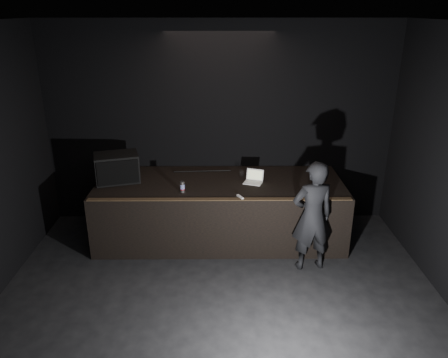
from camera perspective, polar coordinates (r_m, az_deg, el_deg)
ground at (r=5.32m, az=-0.56°, el=-21.76°), size 7.00×7.00×0.00m
room_walls at (r=4.20m, az=-0.66°, el=-1.21°), size 6.10×7.10×3.52m
stage_riser at (r=7.32m, az=-0.54°, el=-3.99°), size 4.00×1.50×1.00m
riser_lip at (r=6.46m, az=-0.56°, el=-2.64°), size 3.92×0.10×0.01m
stage_monitor at (r=7.28m, az=-13.80°, el=1.45°), size 0.79×0.67×0.46m
cable at (r=7.56m, az=-2.86°, el=1.04°), size 0.99×0.08×0.02m
laptop at (r=7.10m, az=3.91°, el=-0.02°), size 0.35×0.33×0.20m
beer_can at (r=6.72m, az=-5.45°, el=-1.04°), size 0.07×0.07×0.17m
plastic_cup at (r=7.35m, az=2.33°, el=0.77°), size 0.08×0.08×0.10m
wii_remote at (r=6.51m, az=2.13°, el=-2.36°), size 0.10×0.16×0.03m
person at (r=6.44m, az=11.46°, el=-4.81°), size 0.67×0.50×1.68m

